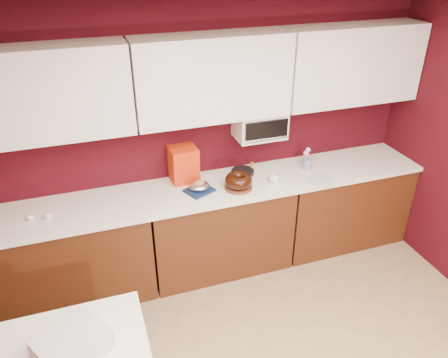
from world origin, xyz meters
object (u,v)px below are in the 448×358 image
coffee_mug (274,178)px  pandoro_box (184,164)px  bundt_cake (239,180)px  newspaper_stack (72,345)px  toaster_oven (260,124)px  flower_vase (305,162)px  foil_ham_nest (199,186)px  blue_jar (307,164)px

coffee_mug → pandoro_box: bearing=158.5°
bundt_cake → pandoro_box: (-0.42, 0.31, 0.08)m
newspaper_stack → toaster_oven: bearing=40.0°
toaster_oven → pandoro_box: toaster_oven is taller
pandoro_box → flower_vase: (1.18, -0.13, -0.11)m
bundt_cake → foil_ham_nest: bearing=169.9°
foil_ham_nest → coffee_mug: size_ratio=2.06×
toaster_oven → pandoro_box: (-0.72, 0.04, -0.31)m
toaster_oven → flower_vase: (0.46, -0.08, -0.42)m
foil_ham_nest → newspaper_stack: foil_ham_nest is taller
coffee_mug → blue_jar: 0.43m
flower_vase → foil_ham_nest: bearing=-173.9°
newspaper_stack → coffee_mug: bearing=34.0°
pandoro_box → flower_vase: 1.19m
toaster_oven → pandoro_box: 0.78m
bundt_cake → newspaper_stack: bearing=-140.3°
coffee_mug → blue_jar: (0.41, 0.13, 0.01)m
bundt_cake → coffee_mug: size_ratio=2.73×
coffee_mug → blue_jar: size_ratio=0.88×
toaster_oven → coffee_mug: size_ratio=5.03×
pandoro_box → coffee_mug: (0.77, -0.30, -0.12)m
flower_vase → pandoro_box: bearing=173.9°
foil_ham_nest → newspaper_stack: bearing=-131.3°
pandoro_box → flower_vase: bearing=-8.8°
bundt_cake → coffee_mug: 0.35m
pandoro_box → coffee_mug: 0.83m
foil_ham_nest → blue_jar: blue_jar is taller
coffee_mug → flower_vase: flower_vase is taller
toaster_oven → bundt_cake: size_ratio=1.84×
bundt_cake → flower_vase: size_ratio=2.31×
pandoro_box → blue_jar: size_ratio=3.22×
toaster_oven → newspaper_stack: (-1.78, -1.49, -0.56)m
foil_ham_nest → blue_jar: (1.10, 0.07, -0.00)m
flower_vase → newspaper_stack: (-2.24, -1.41, -0.14)m
toaster_oven → pandoro_box: bearing=176.7°
toaster_oven → foil_ham_nest: 0.79m
bundt_cake → coffee_mug: (0.35, 0.00, -0.04)m
newspaper_stack → foil_ham_nest: bearing=48.7°
blue_jar → newspaper_stack: 2.62m
bundt_cake → foil_ham_nest: bundt_cake is taller
coffee_mug → flower_vase: 0.45m
pandoro_box → blue_jar: 1.19m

